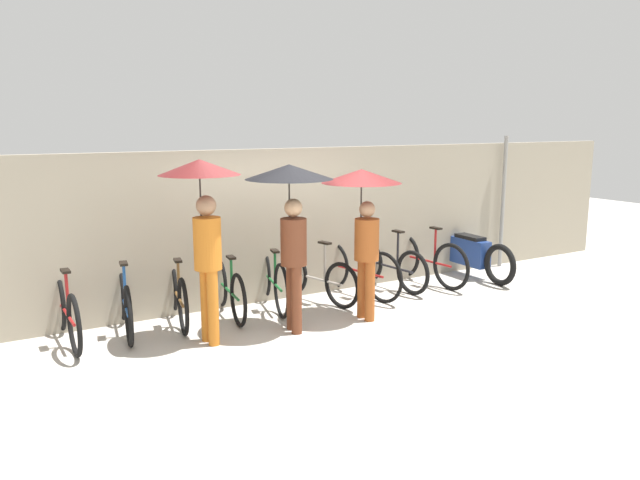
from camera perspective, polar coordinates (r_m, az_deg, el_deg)
ground_plane at (r=7.60m, az=0.73°, el=-8.98°), size 30.00×30.00×0.00m
back_wall at (r=8.93m, az=-5.47°, el=1.24°), size 14.38×0.12×2.19m
parked_bicycle_0 at (r=7.95m, az=-22.19°, el=-6.08°), size 0.44×1.75×1.11m
parked_bicycle_1 at (r=8.08m, az=-17.42°, el=-5.48°), size 0.46×1.75×1.09m
parked_bicycle_2 at (r=8.29m, az=-12.90°, el=-4.86°), size 0.49×1.72×1.04m
parked_bicycle_3 at (r=8.45m, az=-8.36°, el=-4.46°), size 0.44×1.65×1.09m
parked_bicycle_4 at (r=8.77m, az=-4.40°, el=-3.66°), size 0.56×1.77×1.08m
parked_bicycle_5 at (r=9.04m, az=-0.41°, el=-3.42°), size 0.56×1.68×1.08m
parked_bicycle_6 at (r=9.36m, az=3.31°, el=-2.70°), size 0.51×1.83×1.09m
parked_bicycle_7 at (r=9.81m, az=6.34°, el=-2.31°), size 0.44×1.70×1.03m
parked_bicycle_8 at (r=10.17m, az=9.67°, el=-1.78°), size 0.44×1.81×1.07m
pedestrian_leading at (r=7.26m, az=-10.67°, el=3.34°), size 0.94×0.94×2.15m
pedestrian_center at (r=7.57m, az=-2.71°, el=3.82°), size 1.08×1.08×2.06m
pedestrian_trailing at (r=8.08m, az=3.96°, el=3.64°), size 1.04×1.04×1.97m
motorcycle at (r=10.79m, az=13.49°, el=-1.18°), size 0.58×2.10×0.90m
awning_pole at (r=11.54m, az=16.39°, el=3.35°), size 0.07×0.07×2.33m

